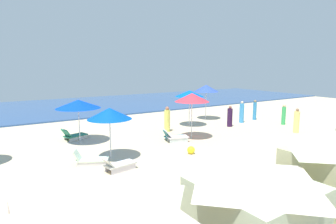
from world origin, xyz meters
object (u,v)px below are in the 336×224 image
object	(u,v)px
lounge_chair_1_1	(90,159)
lounge_chair_2_0	(174,137)
cabana_1	(253,221)
beach_ball_0	(191,150)
cabana_2	(331,182)
lounge_chair_1_0	(118,165)
beachgoer_2	(297,121)
beachgoer_5	(242,113)
umbrella_1	(109,114)
umbrella_4	(206,88)
umbrella_2	(192,97)
umbrella_3	(189,94)
beachgoer_3	(255,110)
beachgoer_4	(284,115)
umbrella_0	(78,104)
beachgoer_0	(230,117)
beachgoer_1	(167,120)
lounge_chair_0_0	(74,135)
lounge_chair_2_1	(176,137)
beach_ball_2	(325,134)

from	to	relation	value
lounge_chair_1_1	lounge_chair_2_0	xyz separation A→B (m)	(5.38, 1.47, -0.01)
cabana_1	beach_ball_0	size ratio (longest dim) A/B	6.45
cabana_1	cabana_2	distance (m)	2.86
lounge_chair_1_0	cabana_2	bearing A→B (deg)	-168.37
beachgoer_2	beachgoer_5	distance (m)	4.24
umbrella_1	umbrella_4	bearing A→B (deg)	27.89
umbrella_1	beach_ball_0	world-z (taller)	umbrella_1
umbrella_2	umbrella_3	world-z (taller)	umbrella_2
umbrella_2	beachgoer_3	distance (m)	8.27
lounge_chair_1_1	beachgoer_4	size ratio (longest dim) A/B	1.03
lounge_chair_1_0	lounge_chair_1_1	distance (m)	1.57
cabana_1	umbrella_0	bearing A→B (deg)	88.59
lounge_chair_1_0	umbrella_2	bearing A→B (deg)	-75.75
cabana_2	cabana_1	bearing A→B (deg)	178.44
lounge_chair_1_0	umbrella_2	xyz separation A→B (m)	(5.73, 2.62, 2.20)
cabana_2	umbrella_4	size ratio (longest dim) A/B	0.99
beachgoer_2	beachgoer_5	size ratio (longest dim) A/B	0.97
beachgoer_5	umbrella_2	bearing A→B (deg)	1.77
umbrella_0	beachgoer_2	bearing A→B (deg)	-21.78
lounge_chair_2_0	beachgoer_4	bearing A→B (deg)	-80.80
beachgoer_0	beachgoer_1	distance (m)	4.71
beachgoer_5	umbrella_0	bearing A→B (deg)	-18.70
lounge_chair_0_0	beachgoer_4	size ratio (longest dim) A/B	1.01
beachgoer_1	beach_ball_0	xyz separation A→B (m)	(-1.53, -4.68, -0.58)
beachgoer_3	umbrella_0	bearing A→B (deg)	29.00
cabana_2	lounge_chair_0_0	world-z (taller)	cabana_2
beachgoer_4	beachgoer_5	bearing A→B (deg)	169.59
lounge_chair_2_1	beachgoer_3	size ratio (longest dim) A/B	0.92
lounge_chair_1_0	beachgoer_5	xyz separation A→B (m)	(11.81, 4.44, 0.50)
beachgoer_0	beachgoer_1	bearing A→B (deg)	-27.01
lounge_chair_1_1	beachgoer_1	distance (m)	7.18
beachgoer_5	beach_ball_0	world-z (taller)	beachgoer_5
cabana_2	umbrella_0	distance (m)	12.68
beachgoer_5	beach_ball_2	xyz separation A→B (m)	(1.17, -5.76, -0.64)
lounge_chair_2_0	lounge_chair_2_1	world-z (taller)	lounge_chair_2_1
umbrella_0	beachgoer_3	world-z (taller)	umbrella_0
cabana_2	beach_ball_2	bearing A→B (deg)	27.49
beachgoer_0	lounge_chair_2_1	bearing A→B (deg)	-0.36
lounge_chair_1_0	beachgoer_0	size ratio (longest dim) A/B	1.02
beachgoer_3	beach_ball_2	size ratio (longest dim) A/B	6.41
umbrella_1	beachgoer_4	bearing A→B (deg)	2.95
lounge_chair_1_1	beachgoer_5	world-z (taller)	beachgoer_5
beachgoer_0	cabana_1	bearing A→B (deg)	33.18
umbrella_3	beachgoer_4	world-z (taller)	umbrella_3
cabana_2	beachgoer_1	xyz separation A→B (m)	(2.61, 11.99, -0.64)
umbrella_4	beachgoer_4	xyz separation A→B (m)	(3.54, -4.62, -1.78)
lounge_chair_1_0	umbrella_4	world-z (taller)	umbrella_4
beachgoer_0	umbrella_0	bearing A→B (deg)	-21.82
lounge_chair_1_1	beachgoer_4	world-z (taller)	beachgoer_4
lounge_chair_1_0	beach_ball_0	xyz separation A→B (m)	(3.93, 0.25, -0.07)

